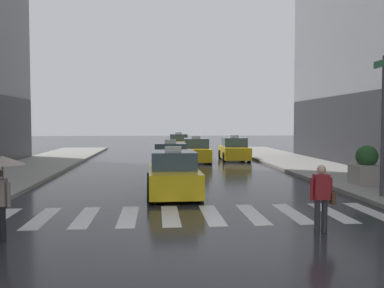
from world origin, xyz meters
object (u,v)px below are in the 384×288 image
Objects in this scene: taxi_lead at (173,175)px; planter_near_corner at (367,167)px; pedestrian_with_umbrella at (1,175)px; taxi_second at (170,160)px; taxi_fifth at (179,144)px; taxi_third at (196,151)px; pedestrian_with_handbag at (322,195)px; taxi_fourth at (234,150)px.

planter_near_corner is at bearing 6.95° from taxi_lead.
taxi_lead is 2.36× the size of pedestrian_with_umbrella.
taxi_lead and taxi_second have the same top height.
taxi_fifth is (1.48, 24.21, 0.00)m from taxi_lead.
pedestrian_with_umbrella reaches higher than taxi_fifth.
taxi_fifth is 2.86× the size of planter_near_corner.
taxi_third is 13.42m from planter_near_corner.
taxi_fifth is 2.77× the size of pedestrian_with_handbag.
taxi_second is at bearing -94.41° from taxi_fifth.
taxi_second is 12.68m from pedestrian_with_handbag.
taxi_fifth is (-3.47, 9.95, 0.00)m from taxi_fourth.
taxi_lead is 1.00× the size of taxi_second.
taxi_fourth reaches higher than pedestrian_with_handbag.
taxi_third reaches higher than pedestrian_with_handbag.
taxi_fourth reaches higher than planter_near_corner.
taxi_third is at bearing 80.90° from taxi_lead.
pedestrian_with_handbag is (7.42, 0.18, -0.58)m from pedestrian_with_umbrella.
pedestrian_with_umbrella is at bearing -107.89° from taxi_third.
planter_near_corner is at bearing -77.05° from taxi_fourth.
pedestrian_with_umbrella reaches higher than taxi_lead.
taxi_lead is 8.07m from planter_near_corner.
taxi_lead and taxi_fourth have the same top height.
taxi_fourth is at bearing 102.95° from planter_near_corner.
pedestrian_with_umbrella is at bearing -124.02° from taxi_lead.
taxi_second and taxi_third have the same top height.
planter_near_corner is (6.53, -23.23, 0.15)m from taxi_fifth.
taxi_fourth is (4.96, 14.25, 0.00)m from taxi_lead.
taxi_second is at bearing 104.85° from pedestrian_with_handbag.
taxi_lead is 2.86× the size of planter_near_corner.
planter_near_corner is at bearing -74.31° from taxi_fifth.
pedestrian_with_handbag is 1.03× the size of planter_near_corner.
taxi_fifth is at bearing 79.61° from pedestrian_with_umbrella.
taxi_fifth is 30.09m from pedestrian_with_handbag.
taxi_third is (2.08, 13.02, 0.00)m from taxi_lead.
pedestrian_with_umbrella is at bearing -100.39° from taxi_fifth.
taxi_fourth is 22.19m from pedestrian_with_umbrella.
taxi_lead is at bearing -99.10° from taxi_third.
taxi_fourth is at bearing 58.23° from taxi_second.
taxi_third is 2.36× the size of pedestrian_with_umbrella.
pedestrian_with_handbag is at bearing -60.01° from taxi_lead.
taxi_fourth is at bearing 66.01° from pedestrian_with_umbrella.
taxi_third is 3.13m from taxi_fourth.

